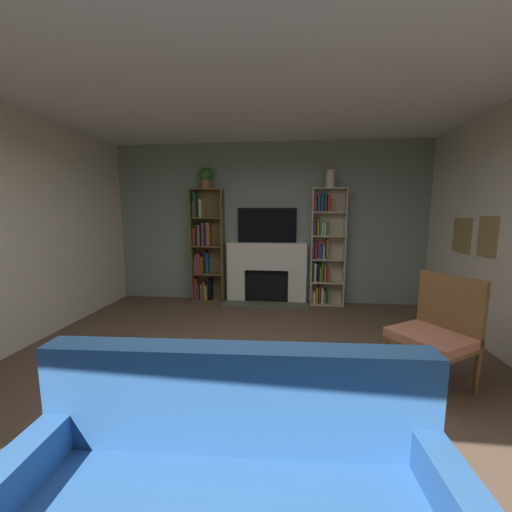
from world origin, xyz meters
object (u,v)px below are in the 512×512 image
(armchair, at_px, (437,329))
(vase_with_flowers, at_px, (330,178))
(fireplace, at_px, (267,272))
(bookshelf_left, at_px, (205,249))
(bookshelf_right, at_px, (324,249))
(potted_plant, at_px, (206,177))
(tv, at_px, (267,225))

(armchair, bearing_deg, vase_with_flowers, 106.20)
(armchair, bearing_deg, fireplace, 125.14)
(bookshelf_left, bearing_deg, vase_with_flowers, -1.32)
(bookshelf_right, distance_m, potted_plant, 2.40)
(bookshelf_left, bearing_deg, potted_plant, -40.95)
(bookshelf_left, relative_size, potted_plant, 5.58)
(potted_plant, distance_m, vase_with_flowers, 2.11)
(fireplace, distance_m, armchair, 3.08)
(vase_with_flowers, bearing_deg, fireplace, 177.18)
(potted_plant, bearing_deg, vase_with_flowers, 0.00)
(bookshelf_left, relative_size, vase_with_flowers, 4.53)
(potted_plant, distance_m, armchair, 4.11)
(fireplace, height_order, vase_with_flowers, vase_with_flowers)
(tv, distance_m, armchair, 3.24)
(armchair, bearing_deg, bookshelf_right, 107.11)
(fireplace, relative_size, bookshelf_left, 0.75)
(fireplace, xyz_separation_m, potted_plant, (-1.06, -0.05, 1.66))
(bookshelf_left, xyz_separation_m, bookshelf_right, (2.11, 0.00, 0.03))
(fireplace, height_order, bookshelf_right, bookshelf_right)
(bookshelf_left, xyz_separation_m, potted_plant, (0.06, -0.05, 1.27))
(vase_with_flowers, bearing_deg, potted_plant, -180.00)
(bookshelf_right, xyz_separation_m, vase_with_flowers, (0.06, -0.05, 1.19))
(fireplace, height_order, armchair, fireplace)
(potted_plant, relative_size, armchair, 0.35)
(bookshelf_left, bearing_deg, tv, 3.59)
(vase_with_flowers, bearing_deg, armchair, -73.80)
(bookshelf_right, relative_size, vase_with_flowers, 4.53)
(vase_with_flowers, height_order, armchair, vase_with_flowers)
(tv, xyz_separation_m, potted_plant, (-1.06, -0.12, 0.84))
(fireplace, relative_size, vase_with_flowers, 3.39)
(fireplace, xyz_separation_m, tv, (0.00, 0.07, 0.82))
(tv, relative_size, bookshelf_right, 0.52)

